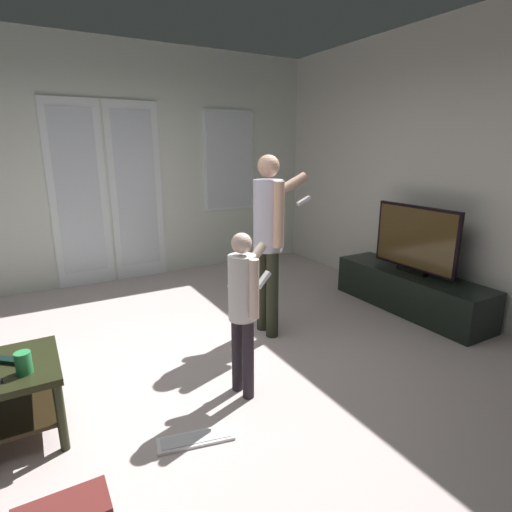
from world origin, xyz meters
TOP-DOWN VIEW (x-y plane):
  - ground_plane at (0.00, 0.00)m, footprint 5.91×5.47m
  - wall_back_with_doors at (0.06, 2.70)m, footprint 5.91×0.09m
  - wall_right_plain at (2.93, 0.00)m, footprint 0.06×5.47m
  - tv_stand at (2.60, 0.15)m, footprint 0.48×1.65m
  - flat_screen_tv at (2.60, 0.15)m, footprint 0.08×0.95m
  - person_adult at (1.06, 0.41)m, footprint 0.69×0.43m
  - person_child at (0.42, -0.31)m, footprint 0.41×0.36m
  - loose_keyboard at (-0.04, -0.59)m, footprint 0.46×0.22m
  - cup_near_edge at (-0.84, -0.16)m, footprint 0.08×0.08m
  - tv_remote_black at (-0.91, -0.00)m, footprint 0.16×0.15m

SIDE VIEW (x-z plane):
  - ground_plane at x=0.00m, z-range -0.02..0.00m
  - loose_keyboard at x=-0.04m, z-range 0.00..0.02m
  - tv_stand at x=2.60m, z-range 0.00..0.40m
  - tv_remote_black at x=-0.91m, z-range 0.45..0.47m
  - cup_near_edge at x=-0.84m, z-range 0.45..0.57m
  - person_child at x=0.42m, z-range 0.11..1.24m
  - flat_screen_tv at x=2.60m, z-range 0.41..1.08m
  - person_adult at x=1.06m, z-range 0.16..1.74m
  - wall_back_with_doors at x=0.06m, z-range -0.04..2.83m
  - wall_right_plain at x=2.93m, z-range 0.00..2.84m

